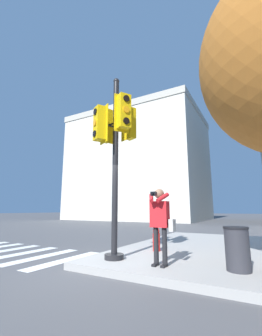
% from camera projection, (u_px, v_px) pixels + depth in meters
% --- Properties ---
extents(ground_plane, '(160.00, 160.00, 0.00)m').
position_uv_depth(ground_plane, '(95.00, 268.00, 5.30)').
color(ground_plane, '#4C4C4F').
extents(traffic_signal_pole, '(1.21, 1.20, 4.84)m').
position_uv_depth(traffic_signal_pole, '(115.00, 138.00, 6.03)').
color(traffic_signal_pole, black).
rests_on(traffic_signal_pole, sidewalk_corner).
extents(person_photographer, '(0.58, 0.54, 1.66)m').
position_uv_depth(person_photographer, '(160.00, 219.00, 4.99)').
color(person_photographer, black).
rests_on(person_photographer, sidewalk_corner).
extents(fire_hydrant, '(0.22, 0.28, 0.66)m').
position_uv_depth(fire_hydrant, '(156.00, 239.00, 6.62)').
color(fire_hydrant, red).
rests_on(fire_hydrant, sidewalk_corner).
extents(trash_bin, '(0.49, 0.49, 0.85)m').
position_uv_depth(trash_bin, '(237.00, 249.00, 4.47)').
color(trash_bin, '#2D2D33').
rests_on(trash_bin, sidewalk_corner).
extents(building_left, '(17.81, 13.34, 14.63)m').
position_uv_depth(building_left, '(140.00, 168.00, 32.88)').
color(building_left, beige).
rests_on(building_left, ground_plane).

